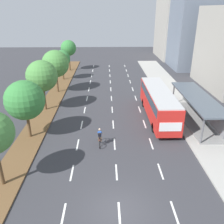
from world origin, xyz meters
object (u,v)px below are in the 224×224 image
Objects in this scene: median_tree_fourth at (55,64)px; median_tree_fifth at (62,59)px; bus at (158,101)px; median_tree_farthest at (68,48)px; median_tree_second at (25,100)px; median_tree_third at (42,76)px; cyclist at (100,138)px; bus_shelter at (199,106)px.

median_tree_fourth is 1.21× the size of median_tree_fifth.
median_tree_farthest is (-13.46, 23.38, 2.50)m from bus.
median_tree_second reaches higher than median_tree_fifth.
median_tree_fourth is at bearing 89.13° from median_tree_second.
median_tree_third is at bearing 169.23° from bus.
median_tree_fifth is at bearing -91.76° from median_tree_farthest.
median_tree_fourth reaches higher than median_tree_fifth.
cyclist is at bearing -66.42° from median_tree_fourth.
median_tree_fifth is at bearing 129.73° from bus.
bus is at bearing 17.65° from median_tree_second.
median_tree_third reaches higher than bus_shelter.
median_tree_second is 13.86m from median_tree_fourth.
median_tree_third reaches higher than median_tree_second.
cyclist is (-10.91, -4.79, -1.08)m from bus_shelter.
cyclist is 23.68m from median_tree_fifth.
median_tree_farthest is at bearing 103.09° from cyclist.
median_tree_fourth reaches higher than cyclist.
cyclist is 30.35m from median_tree_farthest.
median_tree_third reaches higher than median_tree_farthest.
bus_shelter is 0.98× the size of bus.
median_tree_fifth reaches higher than bus.
median_tree_fifth is at bearing 90.19° from median_tree_second.
median_tree_fourth is at bearing -89.73° from median_tree_farthest.
bus_shelter is 18.51m from median_tree_third.
median_tree_second is 6.94m from median_tree_third.
cyclist is 0.30× the size of median_tree_farthest.
median_tree_fifth is (-17.95, 17.61, 1.95)m from bus_shelter.
median_tree_fifth is at bearing 135.54° from bus_shelter.
median_tree_third is at bearing 90.50° from median_tree_second.
median_tree_third is at bearing 129.40° from cyclist.
median_tree_third reaches higher than bus.
median_tree_third is 1.03× the size of median_tree_farthest.
median_tree_farthest reaches higher than median_tree_second.
median_tree_fourth reaches higher than bus.
median_tree_fourth is at bearing 148.84° from bus_shelter.
median_tree_fifth is (-0.07, 20.78, -0.14)m from median_tree_second.
bus_shelter is at bearing -31.16° from median_tree_fourth.
bus reaches higher than cyclist.
median_tree_fourth is (-17.67, 10.69, 2.53)m from bus_shelter.
cyclist is 0.29× the size of median_tree_fourth.
bus is at bearing -50.27° from median_tree_fifth.
median_tree_fourth is (0.21, 13.85, 0.43)m from median_tree_second.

